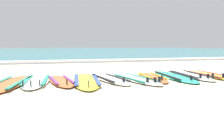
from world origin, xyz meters
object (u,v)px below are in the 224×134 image
object	(u,v)px
surfboard_1	(37,81)
surfboard_4	(109,79)
surfboard_2	(61,81)
surfboard_9	(208,75)
surfboard_0	(10,83)
surfboard_6	(152,77)
surfboard_7	(174,76)
surfboard_5	(135,79)
surfboard_8	(190,75)
surfboard_3	(86,80)

from	to	relation	value
surfboard_1	surfboard_4	bearing A→B (deg)	-4.56
surfboard_2	surfboard_4	size ratio (longest dim) A/B	0.93
surfboard_9	surfboard_0	bearing A→B (deg)	179.85
surfboard_6	surfboard_7	distance (m)	0.64
surfboard_1	surfboard_7	distance (m)	3.49
surfboard_0	surfboard_7	xyz separation A→B (m)	(4.04, 0.04, 0.00)
surfboard_0	surfboard_5	world-z (taller)	same
surfboard_2	surfboard_0	bearing A→B (deg)	-175.95
surfboard_6	surfboard_9	xyz separation A→B (m)	(1.70, -0.07, 0.00)
surfboard_2	surfboard_6	xyz separation A→B (m)	(2.30, -0.03, -0.00)
surfboard_1	surfboard_0	bearing A→B (deg)	-159.66
surfboard_0	surfboard_7	bearing A→B (deg)	0.61
surfboard_5	surfboard_8	world-z (taller)	same
surfboard_5	surfboard_1	bearing A→B (deg)	172.18
surfboard_2	surfboard_7	xyz separation A→B (m)	(2.95, -0.03, -0.00)
surfboard_1	surfboard_8	world-z (taller)	same
surfboard_4	surfboard_7	world-z (taller)	same
surfboard_2	surfboard_8	distance (m)	3.51
surfboard_4	surfboard_8	bearing A→B (deg)	1.35
surfboard_3	surfboard_8	world-z (taller)	same
surfboard_3	surfboard_6	world-z (taller)	same
surfboard_8	surfboard_3	bearing A→B (deg)	-176.74
surfboard_4	surfboard_9	distance (m)	2.84
surfboard_2	surfboard_3	distance (m)	0.59
surfboard_2	surfboard_8	bearing A→B (deg)	0.76
surfboard_4	surfboard_7	size ratio (longest dim) A/B	0.85
surfboard_6	surfboard_1	bearing A→B (deg)	176.93
surfboard_6	surfboard_7	bearing A→B (deg)	-0.79
surfboard_3	surfboard_4	xyz separation A→B (m)	(0.59, 0.11, 0.00)
surfboard_0	surfboard_7	size ratio (longest dim) A/B	1.04
surfboard_6	surfboard_3	bearing A→B (deg)	-176.84
surfboard_0	surfboard_9	bearing A→B (deg)	-0.15
surfboard_0	surfboard_8	world-z (taller)	same
surfboard_3	surfboard_6	bearing A→B (deg)	3.16
surfboard_1	surfboard_9	xyz separation A→B (m)	(4.54, -0.22, 0.00)
surfboard_5	surfboard_9	xyz separation A→B (m)	(2.23, 0.10, 0.00)
surfboard_0	surfboard_3	world-z (taller)	same
surfboard_0	surfboard_5	distance (m)	2.86
surfboard_6	surfboard_5	bearing A→B (deg)	-162.87
surfboard_4	surfboard_5	xyz separation A→B (m)	(0.60, -0.18, 0.00)
surfboard_2	surfboard_8	world-z (taller)	same
surfboard_0	surfboard_4	world-z (taller)	same
surfboard_2	surfboard_5	world-z (taller)	same
surfboard_3	surfboard_4	world-z (taller)	same
surfboard_1	surfboard_2	world-z (taller)	same
surfboard_1	surfboard_5	bearing A→B (deg)	-7.82
surfboard_1	surfboard_5	distance (m)	2.33
surfboard_3	surfboard_9	world-z (taller)	same
surfboard_0	surfboard_3	bearing A→B (deg)	-1.50
surfboard_1	surfboard_9	distance (m)	4.55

